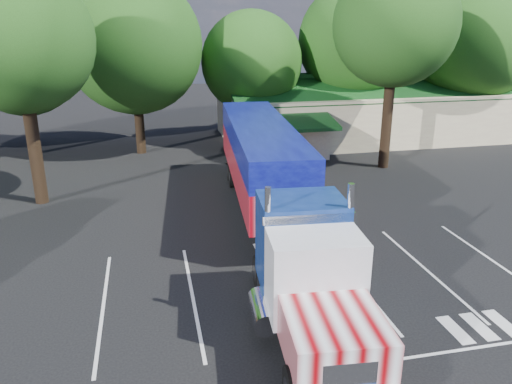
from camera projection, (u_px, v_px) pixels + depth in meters
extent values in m
plane|color=black|center=(246.00, 227.00, 24.72)|extent=(120.00, 120.00, 0.00)
cube|color=beige|center=(362.00, 114.00, 43.52)|extent=(24.00, 11.00, 4.00)
cube|color=#124218|center=(377.00, 88.00, 40.49)|extent=(24.20, 6.25, 2.10)
cube|color=#124218|center=(353.00, 82.00, 44.93)|extent=(24.20, 6.25, 2.10)
cube|color=beige|center=(293.00, 139.00, 36.84)|extent=(5.00, 2.50, 2.80)
cube|color=#124218|center=(298.00, 122.00, 35.15)|extent=(5.40, 3.19, 0.80)
cylinder|color=black|center=(32.00, 128.00, 37.87)|extent=(0.70, 0.70, 4.00)
sphere|color=#1C4413|center=(22.00, 58.00, 36.20)|extent=(8.40, 8.40, 8.40)
cylinder|color=black|center=(140.00, 125.00, 37.97)|extent=(0.70, 0.70, 4.30)
sphere|color=#1C4413|center=(133.00, 45.00, 36.05)|extent=(10.00, 10.00, 10.00)
cylinder|color=black|center=(252.00, 122.00, 41.10)|extent=(0.70, 0.70, 3.60)
sphere|color=#1C4413|center=(251.00, 62.00, 39.54)|extent=(8.00, 8.00, 8.00)
cylinder|color=black|center=(352.00, 111.00, 43.24)|extent=(0.70, 0.70, 4.50)
sphere|color=#1C4413|center=(356.00, 41.00, 41.34)|extent=(9.60, 9.60, 9.60)
cylinder|color=black|center=(462.00, 113.00, 44.25)|extent=(0.70, 0.70, 3.90)
sphere|color=#1C4413|center=(472.00, 44.00, 42.35)|extent=(10.40, 10.40, 10.40)
cylinder|color=black|center=(35.00, 150.00, 27.16)|extent=(0.70, 0.70, 6.00)
sphere|color=#1C4413|center=(18.00, 38.00, 25.25)|extent=(7.60, 7.60, 7.60)
cylinder|color=black|center=(387.00, 121.00, 33.84)|extent=(0.70, 0.70, 6.50)
sphere|color=#1C4413|center=(395.00, 24.00, 31.80)|extent=(8.00, 8.00, 8.00)
cube|color=black|center=(310.00, 309.00, 16.12)|extent=(1.82, 8.06, 0.29)
cube|color=white|center=(349.00, 380.00, 12.14)|extent=(1.38, 0.25, 1.03)
cube|color=white|center=(335.00, 339.00, 13.29)|extent=(2.85, 2.95, 1.31)
cube|color=silver|center=(315.00, 275.00, 15.21)|extent=(3.00, 2.06, 2.62)
cube|color=black|center=(322.00, 270.00, 14.33)|extent=(2.62, 0.32, 1.14)
cube|color=white|center=(309.00, 219.00, 15.64)|extent=(2.97, 0.37, 0.29)
cube|color=navy|center=(301.00, 241.00, 17.06)|extent=(3.04, 2.52, 3.08)
cylinder|color=white|center=(268.00, 245.00, 15.81)|extent=(0.22, 0.22, 3.88)
cylinder|color=white|center=(348.00, 240.00, 16.13)|extent=(0.22, 0.22, 3.88)
cylinder|color=white|center=(262.00, 311.00, 16.04)|extent=(0.91, 1.88, 0.75)
cylinder|color=white|center=(355.00, 304.00, 16.42)|extent=(0.91, 1.88, 0.75)
cube|color=white|center=(261.00, 165.00, 26.41)|extent=(4.21, 14.81, 1.71)
cube|color=#09095A|center=(261.00, 137.00, 25.90)|extent=(4.21, 14.81, 1.37)
cube|color=black|center=(250.00, 167.00, 31.38)|extent=(1.71, 4.10, 0.40)
cube|color=black|center=(262.00, 243.00, 21.07)|extent=(0.15, 0.15, 1.60)
cube|color=black|center=(299.00, 241.00, 21.27)|extent=(0.15, 0.15, 1.60)
cube|color=white|center=(246.00, 163.00, 33.99)|extent=(2.74, 0.37, 0.14)
cylinder|color=black|center=(382.00, 381.00, 13.24)|extent=(0.51, 1.28, 1.26)
cylinder|color=black|center=(264.00, 288.00, 17.87)|extent=(0.51, 1.28, 1.26)
cylinder|color=black|center=(329.00, 284.00, 18.16)|extent=(0.51, 1.28, 1.26)
cylinder|color=black|center=(260.00, 271.00, 19.04)|extent=(0.51, 1.28, 1.26)
cylinder|color=black|center=(321.00, 268.00, 19.34)|extent=(0.51, 1.28, 1.26)
cylinder|color=black|center=(232.00, 177.00, 30.49)|extent=(0.51, 1.28, 1.26)
cylinder|color=black|center=(271.00, 176.00, 30.78)|extent=(0.51, 1.28, 1.26)
cylinder|color=black|center=(231.00, 171.00, 31.77)|extent=(0.51, 1.28, 1.26)
cylinder|color=black|center=(268.00, 170.00, 32.07)|extent=(0.51, 1.28, 1.26)
imported|color=black|center=(332.00, 204.00, 25.34)|extent=(0.50, 0.70, 1.80)
imported|color=black|center=(257.00, 183.00, 30.00)|extent=(1.50, 1.75, 0.91)
imported|color=#B4B5BC|center=(274.00, 144.00, 38.45)|extent=(4.07, 1.68, 1.31)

